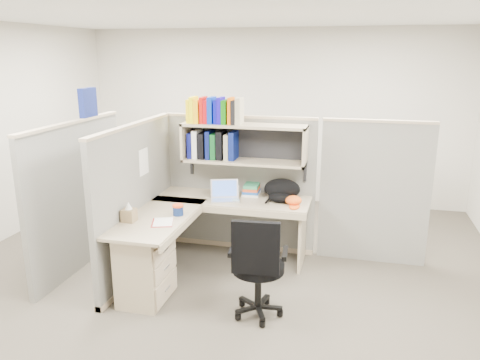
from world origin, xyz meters
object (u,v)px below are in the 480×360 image
(laptop, at_px, (225,191))
(task_chair, at_px, (258,283))
(backpack, at_px, (281,190))
(snack_canister, at_px, (178,210))
(desk, at_px, (171,248))

(laptop, distance_m, task_chair, 1.34)
(backpack, bearing_deg, laptop, -144.11)
(laptop, bearing_deg, task_chair, -79.93)
(snack_canister, bearing_deg, laptop, 60.54)
(laptop, bearing_deg, snack_canister, -138.42)
(desk, height_order, laptop, laptop)
(desk, height_order, task_chair, task_chair)
(desk, distance_m, laptop, 0.92)
(desk, distance_m, snack_canister, 0.39)
(task_chair, bearing_deg, desk, 160.75)
(laptop, relative_size, backpack, 0.77)
(desk, relative_size, backpack, 4.32)
(snack_canister, bearing_deg, task_chair, -28.38)
(desk, bearing_deg, backpack, 43.49)
(laptop, xyz_separation_m, backpack, (0.61, 0.15, 0.01))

